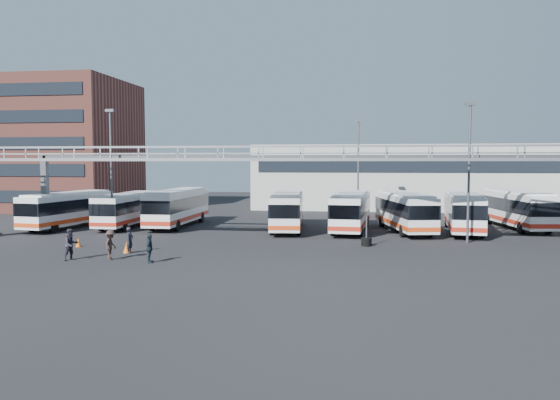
# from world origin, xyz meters

# --- Properties ---
(ground) EXTENTS (140.00, 140.00, 0.00)m
(ground) POSITION_xyz_m (0.00, 0.00, 0.00)
(ground) COLOR black
(ground) RESTS_ON ground
(gantry) EXTENTS (51.40, 5.15, 7.10)m
(gantry) POSITION_xyz_m (0.00, 5.87, 5.51)
(gantry) COLOR gray
(gantry) RESTS_ON ground
(apartment_building) EXTENTS (18.00, 15.00, 16.00)m
(apartment_building) POSITION_xyz_m (-34.00, 30.00, 8.00)
(apartment_building) COLOR brown
(apartment_building) RESTS_ON ground
(warehouse) EXTENTS (42.00, 14.00, 8.00)m
(warehouse) POSITION_xyz_m (12.00, 38.00, 4.00)
(warehouse) COLOR #9E9E99
(warehouse) RESTS_ON ground
(light_pole_left) EXTENTS (0.70, 0.35, 10.21)m
(light_pole_left) POSITION_xyz_m (-16.00, 8.00, 5.73)
(light_pole_left) COLOR #4C4F54
(light_pole_left) RESTS_ON ground
(light_pole_mid) EXTENTS (0.70, 0.35, 10.21)m
(light_pole_mid) POSITION_xyz_m (12.00, 7.00, 5.73)
(light_pole_mid) COLOR #4C4F54
(light_pole_mid) RESTS_ON ground
(light_pole_back) EXTENTS (0.70, 0.35, 10.21)m
(light_pole_back) POSITION_xyz_m (4.00, 22.00, 5.73)
(light_pole_back) COLOR #4C4F54
(light_pole_back) RESTS_ON ground
(bus_0) EXTENTS (3.87, 10.82, 3.22)m
(bus_0) POSITION_xyz_m (-21.73, 11.31, 1.78)
(bus_0) COLOR silver
(bus_0) RESTS_ON ground
(bus_1) EXTENTS (2.39, 10.18, 3.09)m
(bus_1) POSITION_xyz_m (-16.77, 12.85, 1.71)
(bus_1) COLOR silver
(bus_1) RESTS_ON ground
(bus_2) EXTENTS (2.68, 11.19, 3.39)m
(bus_2) POSITION_xyz_m (-12.41, 13.93, 1.88)
(bus_2) COLOR silver
(bus_2) RESTS_ON ground
(bus_4) EXTENTS (3.38, 10.94, 3.27)m
(bus_4) POSITION_xyz_m (-2.06, 12.64, 1.81)
(bus_4) COLOR silver
(bus_4) RESTS_ON ground
(bus_5) EXTENTS (3.41, 11.02, 3.29)m
(bus_5) POSITION_xyz_m (3.45, 12.71, 1.82)
(bus_5) COLOR silver
(bus_5) RESTS_ON ground
(bus_6) EXTENTS (4.58, 11.14, 3.30)m
(bus_6) POSITION_xyz_m (7.94, 13.01, 1.82)
(bus_6) COLOR silver
(bus_6) RESTS_ON ground
(bus_7) EXTENTS (3.64, 11.26, 3.36)m
(bus_7) POSITION_xyz_m (12.85, 13.32, 1.86)
(bus_7) COLOR silver
(bus_7) RESTS_ON ground
(bus_8) EXTENTS (4.02, 11.33, 3.37)m
(bus_8) POSITION_xyz_m (18.02, 16.54, 1.86)
(bus_8) COLOR silver
(bus_8) RESTS_ON ground
(pedestrian_a) EXTENTS (0.43, 0.64, 1.71)m
(pedestrian_a) POSITION_xyz_m (-10.65, -0.77, 0.86)
(pedestrian_a) COLOR black
(pedestrian_a) RESTS_ON ground
(pedestrian_b) EXTENTS (1.11, 1.18, 1.92)m
(pedestrian_b) POSITION_xyz_m (-13.11, -3.69, 0.96)
(pedestrian_b) COLOR #28222F
(pedestrian_b) RESTS_ON ground
(pedestrian_c) EXTENTS (0.74, 1.21, 1.83)m
(pedestrian_c) POSITION_xyz_m (-10.79, -3.25, 0.92)
(pedestrian_c) COLOR #302320
(pedestrian_c) RESTS_ON ground
(pedestrian_d) EXTENTS (0.56, 1.05, 1.71)m
(pedestrian_d) POSITION_xyz_m (-8.08, -3.86, 0.85)
(pedestrian_d) COLOR #1A272F
(pedestrian_d) RESTS_ON ground
(cone_left) EXTENTS (0.51, 0.51, 0.63)m
(cone_left) POSITION_xyz_m (-15.33, 1.23, 0.32)
(cone_left) COLOR #D8580C
(cone_left) RESTS_ON ground
(cone_right) EXTENTS (0.48, 0.48, 0.75)m
(cone_right) POSITION_xyz_m (-10.89, -0.73, 0.38)
(cone_right) COLOR #D8580C
(cone_right) RESTS_ON ground
(tire_stack) EXTENTS (0.74, 0.74, 2.11)m
(tire_stack) POSITION_xyz_m (4.65, 4.50, 0.36)
(tire_stack) COLOR black
(tire_stack) RESTS_ON ground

